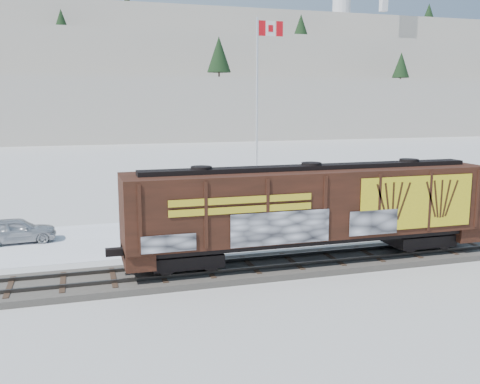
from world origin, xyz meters
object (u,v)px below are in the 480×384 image
object	(u,v)px
car_silver	(16,230)
car_white	(295,216)
hopper_railcar	(311,206)
flagpole	(258,139)
car_dark	(290,219)

from	to	relation	value
car_silver	car_white	world-z (taller)	car_white
hopper_railcar	car_silver	distance (m)	15.86
flagpole	car_silver	xyz separation A→B (m)	(-15.39, -5.12, -4.24)
hopper_railcar	flagpole	distance (m)	13.64
car_silver	car_dark	distance (m)	15.24
flagpole	car_white	size ratio (longest dim) A/B	2.55
flagpole	car_white	xyz separation A→B (m)	(-0.00, -6.87, -4.08)
car_white	car_dark	xyz separation A→B (m)	(-0.21, 0.30, -0.23)
hopper_railcar	flagpole	size ratio (longest dim) A/B	1.29
hopper_railcar	car_white	bearing A→B (deg)	73.00
car_white	flagpole	bearing A→B (deg)	17.93
car_white	car_dark	size ratio (longest dim) A/B	1.21
flagpole	car_dark	xyz separation A→B (m)	(-0.21, -6.58, -4.31)
car_dark	car_white	bearing A→B (deg)	-145.63
car_silver	car_white	size ratio (longest dim) A/B	0.79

